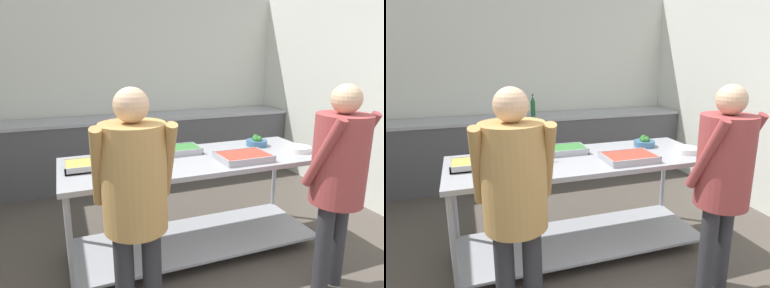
# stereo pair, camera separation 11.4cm
# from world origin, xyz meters

# --- Properties ---
(wall_rear) EXTENTS (4.73, 0.06, 2.65)m
(wall_rear) POSITION_xyz_m (0.00, 4.01, 1.32)
(wall_rear) COLOR silver
(wall_rear) RESTS_ON ground_plane
(wall_right) EXTENTS (0.06, 4.13, 2.65)m
(wall_right) POSITION_xyz_m (2.34, 2.01, 1.32)
(wall_right) COLOR silver
(wall_right) RESTS_ON ground_plane
(back_counter) EXTENTS (4.57, 0.65, 0.93)m
(back_counter) POSITION_xyz_m (0.00, 3.64, 0.47)
(back_counter) COLOR #4C4C51
(back_counter) RESTS_ON ground_plane
(serving_counter) EXTENTS (2.28, 0.86, 0.91)m
(serving_counter) POSITION_xyz_m (0.06, 1.53, 0.61)
(serving_counter) COLOR #9EA0A8
(serving_counter) RESTS_ON ground_plane
(serving_tray_roast) EXTENTS (0.36, 0.27, 0.05)m
(serving_tray_roast) POSITION_xyz_m (-0.84, 1.57, 0.93)
(serving_tray_roast) COLOR #9EA0A8
(serving_tray_roast) RESTS_ON serving_counter
(sauce_pan) EXTENTS (0.36, 0.22, 0.07)m
(sauce_pan) POSITION_xyz_m (-0.44, 1.51, 0.94)
(sauce_pan) COLOR #9EA0A8
(sauce_pan) RESTS_ON serving_counter
(serving_tray_greens) EXTENTS (0.39, 0.27, 0.05)m
(serving_tray_greens) POSITION_xyz_m (-0.04, 1.74, 0.93)
(serving_tray_greens) COLOR #9EA0A8
(serving_tray_greens) RESTS_ON serving_counter
(serving_tray_vegetables) EXTENTS (0.44, 0.32, 0.05)m
(serving_tray_vegetables) POSITION_xyz_m (0.41, 1.33, 0.93)
(serving_tray_vegetables) COLOR #9EA0A8
(serving_tray_vegetables) RESTS_ON serving_counter
(broccoli_bowl) EXTENTS (0.21, 0.21, 0.10)m
(broccoli_bowl) POSITION_xyz_m (0.77, 1.70, 0.95)
(broccoli_bowl) COLOR #3D668C
(broccoli_bowl) RESTS_ON serving_counter
(plate_stack) EXTENTS (0.23, 0.23, 0.05)m
(plate_stack) POSITION_xyz_m (1.02, 1.38, 0.93)
(plate_stack) COLOR white
(plate_stack) RESTS_ON serving_counter
(guest_serving_left) EXTENTS (0.51, 0.40, 1.60)m
(guest_serving_left) POSITION_xyz_m (-0.63, 0.81, 0.98)
(guest_serving_left) COLOR #2D2D33
(guest_serving_left) RESTS_ON ground_plane
(guest_serving_right) EXTENTS (0.53, 0.40, 1.59)m
(guest_serving_right) POSITION_xyz_m (0.83, 0.68, 0.97)
(guest_serving_right) COLOR #2D2D33
(guest_serving_right) RESTS_ON ground_plane
(water_bottle) EXTENTS (0.06, 0.06, 0.31)m
(water_bottle) POSITION_xyz_m (0.05, 3.60, 1.08)
(water_bottle) COLOR #23602D
(water_bottle) RESTS_ON back_counter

